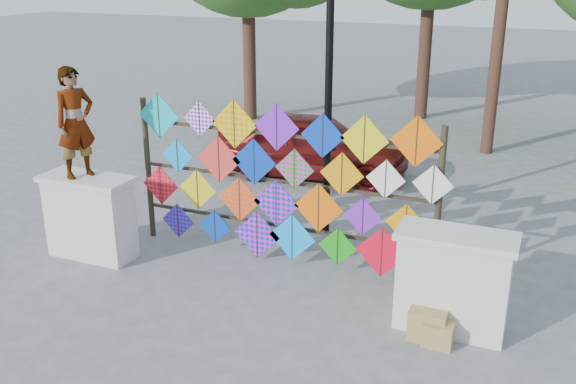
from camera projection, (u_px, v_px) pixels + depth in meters
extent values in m
plane|color=gray|center=(258.00, 281.00, 9.09)|extent=(80.00, 80.00, 0.00)
cube|color=silver|center=(91.00, 219.00, 9.70)|extent=(1.30, 0.55, 1.20)
cube|color=silver|center=(86.00, 179.00, 9.48)|extent=(1.40, 0.65, 0.08)
cube|color=silver|center=(453.00, 285.00, 7.72)|extent=(1.30, 0.55, 1.20)
cube|color=silver|center=(457.00, 236.00, 7.51)|extent=(1.40, 0.65, 0.08)
cylinder|color=#2E261A|center=(148.00, 169.00, 10.23)|extent=(0.09, 0.09, 2.30)
cylinder|color=#2E261A|center=(438.00, 210.00, 8.55)|extent=(0.09, 0.09, 2.30)
cube|color=#2E261A|center=(280.00, 225.00, 9.59)|extent=(4.60, 0.04, 0.04)
cube|color=#2E261A|center=(280.00, 181.00, 9.36)|extent=(4.60, 0.04, 0.04)
cube|color=#2E261A|center=(280.00, 135.00, 9.12)|extent=(4.60, 0.04, 0.04)
cube|color=#0CB9C1|center=(159.00, 116.00, 9.75)|extent=(0.71, 0.01, 0.71)
cube|color=#2E261A|center=(158.00, 116.00, 9.74)|extent=(0.01, 0.01, 0.70)
cube|color=#7D1CD9|center=(199.00, 119.00, 9.49)|extent=(0.54, 0.01, 0.54)
cube|color=#2E261A|center=(199.00, 119.00, 9.48)|extent=(0.01, 0.01, 0.53)
cube|color=yellow|center=(234.00, 124.00, 9.29)|extent=(0.74, 0.01, 0.74)
cube|color=#2E261A|center=(234.00, 124.00, 9.28)|extent=(0.01, 0.01, 0.72)
cube|color=#7D1CD9|center=(277.00, 127.00, 9.04)|extent=(0.69, 0.01, 0.69)
cube|color=#2E261A|center=(276.00, 127.00, 9.03)|extent=(0.01, 0.01, 0.67)
cube|color=#0736BA|center=(323.00, 136.00, 8.80)|extent=(0.64, 0.01, 0.64)
cube|color=#2E261A|center=(322.00, 136.00, 8.79)|extent=(0.01, 0.01, 0.63)
cube|color=yellow|center=(364.00, 140.00, 8.58)|extent=(0.68, 0.01, 0.68)
cube|color=#2E261A|center=(364.00, 140.00, 8.57)|extent=(0.01, 0.01, 0.67)
cube|color=#ED6107|center=(417.00, 142.00, 8.31)|extent=(0.70, 0.01, 0.70)
cube|color=#2E261A|center=(416.00, 142.00, 8.30)|extent=(0.01, 0.01, 0.69)
cube|color=#0B94FD|center=(178.00, 156.00, 9.80)|extent=(0.54, 0.01, 0.54)
cube|color=#2E261A|center=(177.00, 156.00, 9.79)|extent=(0.01, 0.01, 0.53)
cube|color=red|center=(219.00, 159.00, 9.53)|extent=(0.73, 0.01, 0.73)
cube|color=#2E261A|center=(219.00, 160.00, 9.52)|extent=(0.01, 0.01, 0.72)
cube|color=#0736BA|center=(254.00, 162.00, 9.31)|extent=(0.70, 0.01, 0.70)
cube|color=#2E261A|center=(254.00, 162.00, 9.30)|extent=(0.01, 0.01, 0.69)
cube|color=#E815D3|center=(295.00, 169.00, 9.09)|extent=(0.60, 0.01, 0.60)
cube|color=#2E261A|center=(294.00, 169.00, 9.08)|extent=(0.01, 0.01, 0.59)
cube|color=orange|center=(342.00, 174.00, 8.83)|extent=(0.64, 0.01, 0.64)
cube|color=#2E261A|center=(341.00, 175.00, 8.82)|extent=(0.01, 0.01, 0.63)
cube|color=white|center=(386.00, 179.00, 8.60)|extent=(0.55, 0.01, 0.55)
cube|color=#2E261A|center=(385.00, 179.00, 8.59)|extent=(0.01, 0.01, 0.54)
cube|color=white|center=(433.00, 185.00, 8.37)|extent=(0.55, 0.01, 0.55)
cube|color=#2E261A|center=(433.00, 185.00, 8.35)|extent=(0.01, 0.01, 0.54)
cube|color=red|center=(161.00, 185.00, 10.06)|extent=(0.64, 0.01, 0.64)
cube|color=#2E261A|center=(160.00, 185.00, 10.05)|extent=(0.01, 0.01, 0.63)
cube|color=yellow|center=(198.00, 189.00, 9.81)|extent=(0.65, 0.01, 0.65)
cube|color=#2E261A|center=(197.00, 190.00, 9.80)|extent=(0.01, 0.01, 0.63)
cube|color=#ED6107|center=(240.00, 199.00, 9.56)|extent=(0.70, 0.01, 0.70)
cube|color=#2E261A|center=(239.00, 199.00, 9.55)|extent=(0.01, 0.01, 0.69)
cube|color=#E815D3|center=(276.00, 203.00, 9.34)|extent=(0.72, 0.01, 0.72)
cube|color=#2E261A|center=(276.00, 204.00, 9.33)|extent=(0.01, 0.01, 0.71)
cube|color=#ED6107|center=(319.00, 208.00, 9.09)|extent=(0.74, 0.01, 0.74)
cube|color=#2E261A|center=(318.00, 208.00, 9.08)|extent=(0.01, 0.01, 0.73)
cube|color=#7D1CD9|center=(363.00, 217.00, 8.86)|extent=(0.56, 0.01, 0.56)
cube|color=#2E261A|center=(363.00, 217.00, 8.85)|extent=(0.01, 0.01, 0.55)
cube|color=orange|center=(406.00, 223.00, 8.64)|extent=(0.57, 0.01, 0.57)
cube|color=#2E261A|center=(406.00, 224.00, 8.63)|extent=(0.01, 0.01, 0.56)
cube|color=#0736BA|center=(178.00, 221.00, 10.09)|extent=(0.58, 0.01, 0.58)
cube|color=#2E261A|center=(178.00, 221.00, 10.08)|extent=(0.01, 0.01, 0.57)
cube|color=#0736BA|center=(215.00, 226.00, 9.85)|extent=(0.54, 0.01, 0.54)
cube|color=#2E261A|center=(215.00, 227.00, 9.84)|extent=(0.01, 0.01, 0.53)
cube|color=#0736BA|center=(257.00, 235.00, 9.59)|extent=(0.75, 0.01, 0.75)
cube|color=#2E261A|center=(257.00, 235.00, 9.58)|extent=(0.01, 0.01, 0.74)
cube|color=#0B94FD|center=(292.00, 237.00, 9.37)|extent=(0.73, 0.01, 0.73)
cube|color=#2E261A|center=(292.00, 238.00, 9.36)|extent=(0.01, 0.01, 0.72)
cube|color=#159E13|center=(338.00, 247.00, 9.12)|extent=(0.58, 0.01, 0.58)
cube|color=#2E261A|center=(337.00, 247.00, 9.11)|extent=(0.01, 0.01, 0.57)
cube|color=red|center=(381.00, 252.00, 8.88)|extent=(0.75, 0.01, 0.75)
cube|color=#2E261A|center=(381.00, 253.00, 8.87)|extent=(0.01, 0.01, 0.74)
cube|color=red|center=(427.00, 260.00, 8.65)|extent=(0.68, 0.01, 0.68)
cube|color=#2E261A|center=(427.00, 260.00, 8.63)|extent=(0.01, 0.01, 0.67)
cylinder|color=#4B2C20|center=(249.00, 51.00, 17.88)|extent=(0.36, 0.36, 3.85)
cylinder|color=#4B2C20|center=(425.00, 45.00, 17.93)|extent=(0.36, 0.36, 4.12)
cylinder|color=#4B2C20|center=(499.00, 34.00, 14.29)|extent=(0.28, 0.28, 5.50)
imported|color=#99999E|center=(75.00, 123.00, 9.22)|extent=(0.58, 0.69, 1.62)
imported|color=#5E1110|center=(313.00, 145.00, 13.35)|extent=(4.12, 2.05, 1.35)
cylinder|color=black|center=(328.00, 109.00, 10.00)|extent=(0.12, 0.12, 4.20)
cube|color=tan|center=(428.00, 322.00, 7.68)|extent=(0.44, 0.39, 0.39)
cube|color=tan|center=(438.00, 333.00, 7.56)|extent=(0.35, 0.32, 0.29)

